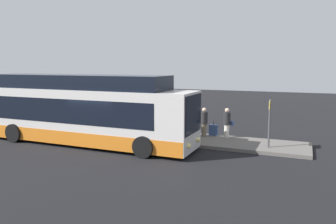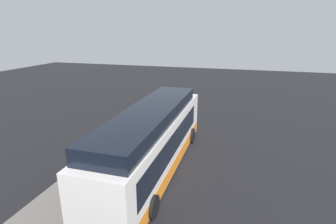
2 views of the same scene
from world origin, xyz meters
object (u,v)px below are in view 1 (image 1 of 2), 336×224
bus_lead (82,113)px  passenger_with_bags (227,122)px  passenger_waiting (204,121)px  passenger_boarding (179,122)px  suitcase (213,130)px  sign_post (270,117)px

bus_lead → passenger_with_bags: bus_lead is taller
bus_lead → passenger_waiting: size_ratio=7.59×
passenger_boarding → passenger_with_bags: passenger_boarding is taller
bus_lead → suitcase: size_ratio=14.52×
passenger_with_bags → sign_post: size_ratio=0.70×
suitcase → sign_post: bearing=-27.3°
passenger_waiting → passenger_with_bags: passenger_with_bags is taller
passenger_with_bags → passenger_waiting: bearing=-111.0°
passenger_boarding → sign_post: 4.89m
bus_lead → sign_post: (9.37, 2.27, 0.00)m
passenger_waiting → sign_post: bearing=133.4°
suitcase → sign_post: size_ratio=0.36×
passenger_waiting → sign_post: (3.66, -1.22, 0.63)m
sign_post → passenger_boarding: bearing=175.8°
passenger_boarding → passenger_waiting: 1.46m
suitcase → sign_post: (3.22, -1.67, 1.19)m
passenger_boarding → suitcase: bearing=51.9°
sign_post → bus_lead: bearing=-166.4°
bus_lead → sign_post: bearing=13.6°
passenger_with_bags → suitcase: 1.06m
bus_lead → passenger_waiting: bus_lead is taller
suitcase → sign_post: 3.82m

